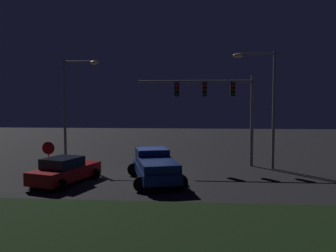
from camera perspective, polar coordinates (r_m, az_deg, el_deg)
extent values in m
plane|color=black|center=(21.37, -3.14, -8.30)|extent=(80.00, 80.00, 0.00)
cube|color=black|center=(12.70, -8.67, -16.63)|extent=(27.85, 6.07, 0.10)
cube|color=navy|center=(19.21, -2.22, -7.62)|extent=(3.37, 5.74, 0.55)
cube|color=navy|center=(20.24, -2.75, -5.02)|extent=(2.28, 2.32, 0.85)
cube|color=black|center=(20.22, -2.75, -4.66)|extent=(2.10, 1.94, 0.51)
cube|color=navy|center=(18.07, -1.68, -6.73)|extent=(2.66, 3.43, 0.45)
cylinder|color=black|center=(21.03, -5.85, -7.40)|extent=(0.80, 0.22, 0.80)
cylinder|color=black|center=(21.32, -0.29, -7.23)|extent=(0.80, 0.22, 0.80)
cylinder|color=black|center=(17.25, -4.61, -9.88)|extent=(0.80, 0.22, 0.80)
cylinder|color=black|center=(17.60, 2.16, -9.59)|extent=(0.80, 0.22, 0.80)
cube|color=maroon|center=(19.77, -17.10, -7.65)|extent=(3.04, 4.74, 0.70)
cube|color=black|center=(19.47, -17.60, -5.97)|extent=(2.13, 2.39, 0.55)
cylinder|color=black|center=(21.54, -16.50, -7.49)|extent=(0.64, 0.22, 0.64)
cylinder|color=black|center=(20.47, -12.40, -8.01)|extent=(0.64, 0.22, 0.64)
cylinder|color=black|center=(19.33, -22.05, -8.90)|extent=(0.64, 0.22, 0.64)
cylinder|color=black|center=(18.13, -17.78, -9.64)|extent=(0.64, 0.22, 0.64)
cylinder|color=slate|center=(24.59, 14.17, 0.82)|extent=(0.24, 0.24, 6.50)
cylinder|color=slate|center=(24.25, 4.61, 7.62)|extent=(8.20, 0.18, 0.18)
cube|color=black|center=(24.38, 11.00, 6.13)|extent=(0.32, 0.44, 0.95)
sphere|color=red|center=(24.17, 11.07, 6.87)|extent=(0.22, 0.22, 0.22)
sphere|color=#59380A|center=(24.15, 11.06, 6.15)|extent=(0.22, 0.22, 0.22)
sphere|color=#0C4719|center=(24.14, 11.05, 5.44)|extent=(0.22, 0.22, 0.22)
cube|color=black|center=(24.23, 6.27, 6.19)|extent=(0.32, 0.44, 0.95)
sphere|color=red|center=(24.01, 6.29, 6.93)|extent=(0.22, 0.22, 0.22)
sphere|color=#59380A|center=(24.00, 6.29, 6.22)|extent=(0.22, 0.22, 0.22)
sphere|color=#0C4719|center=(23.99, 6.28, 5.50)|extent=(0.22, 0.22, 0.22)
cube|color=black|center=(24.24, 1.51, 6.21)|extent=(0.32, 0.44, 0.95)
sphere|color=red|center=(24.03, 1.48, 6.95)|extent=(0.22, 0.22, 0.22)
sphere|color=#59380A|center=(24.01, 1.48, 6.24)|extent=(0.22, 0.22, 0.22)
sphere|color=#0C4719|center=(24.00, 1.48, 5.52)|extent=(0.22, 0.22, 0.22)
cylinder|color=slate|center=(27.24, -17.26, 2.52)|extent=(0.20, 0.20, 7.90)
cylinder|color=slate|center=(27.02, -15.01, 10.63)|extent=(2.40, 0.12, 0.12)
ellipsoid|color=#F9CC72|center=(26.64, -12.52, 10.55)|extent=(0.70, 0.44, 0.30)
cylinder|color=slate|center=(23.88, 17.64, 2.50)|extent=(0.20, 0.20, 8.02)
cylinder|color=slate|center=(23.87, 14.88, 11.85)|extent=(2.47, 0.12, 0.12)
ellipsoid|color=#F9CC72|center=(23.66, 11.87, 11.73)|extent=(0.70, 0.44, 0.30)
cylinder|color=slate|center=(21.24, -19.72, -5.57)|extent=(0.07, 0.07, 2.20)
cylinder|color=#B20C0F|center=(21.11, -19.80, -3.58)|extent=(0.76, 0.03, 0.76)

